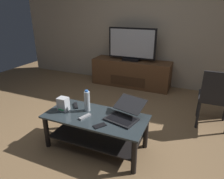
{
  "coord_description": "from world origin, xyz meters",
  "views": [
    {
      "loc": [
        1.02,
        -2.01,
        1.62
      ],
      "look_at": [
        0.0,
        0.34,
        0.59
      ],
      "focal_mm": 32.42,
      "sensor_mm": 36.0,
      "label": 1
    }
  ],
  "objects_px": {
    "coffee_table": "(96,126)",
    "dining_chair": "(216,96)",
    "water_bottle_near": "(87,101)",
    "laptop": "(125,113)",
    "cell_phone": "(100,126)",
    "television": "(132,45)",
    "tv_remote": "(76,106)",
    "soundbar_remote": "(85,117)",
    "router_box": "(63,104)",
    "media_cabinet": "(131,73)"
  },
  "relations": [
    {
      "from": "television",
      "to": "laptop",
      "type": "xyz_separation_m",
      "value": [
        0.64,
        -2.12,
        -0.4
      ]
    },
    {
      "from": "laptop",
      "to": "tv_remote",
      "type": "xyz_separation_m",
      "value": [
        -0.68,
        0.02,
        -0.05
      ]
    },
    {
      "from": "laptop",
      "to": "soundbar_remote",
      "type": "xyz_separation_m",
      "value": [
        -0.43,
        -0.19,
        -0.05
      ]
    },
    {
      "from": "cell_phone",
      "to": "router_box",
      "type": "bearing_deg",
      "value": -158.84
    },
    {
      "from": "coffee_table",
      "to": "television",
      "type": "relative_size",
      "value": 1.2
    },
    {
      "from": "coffee_table",
      "to": "soundbar_remote",
      "type": "xyz_separation_m",
      "value": [
        -0.09,
        -0.08,
        0.15
      ]
    },
    {
      "from": "router_box",
      "to": "tv_remote",
      "type": "distance_m",
      "value": 0.19
    },
    {
      "from": "water_bottle_near",
      "to": "cell_phone",
      "type": "bearing_deg",
      "value": -40.71
    },
    {
      "from": "router_box",
      "to": "cell_phone",
      "type": "distance_m",
      "value": 0.6
    },
    {
      "from": "coffee_table",
      "to": "tv_remote",
      "type": "bearing_deg",
      "value": 161.06
    },
    {
      "from": "water_bottle_near",
      "to": "soundbar_remote",
      "type": "bearing_deg",
      "value": -70.04
    },
    {
      "from": "television",
      "to": "laptop",
      "type": "height_order",
      "value": "television"
    },
    {
      "from": "media_cabinet",
      "to": "soundbar_remote",
      "type": "xyz_separation_m",
      "value": [
        0.21,
        -2.33,
        0.16
      ]
    },
    {
      "from": "water_bottle_near",
      "to": "laptop",
      "type": "bearing_deg",
      "value": 2.86
    },
    {
      "from": "water_bottle_near",
      "to": "cell_phone",
      "type": "xyz_separation_m",
      "value": [
        0.3,
        -0.26,
        -0.12
      ]
    },
    {
      "from": "laptop",
      "to": "dining_chair",
      "type": "bearing_deg",
      "value": 44.52
    },
    {
      "from": "television",
      "to": "tv_remote",
      "type": "xyz_separation_m",
      "value": [
        -0.05,
        -2.1,
        -0.45
      ]
    },
    {
      "from": "dining_chair",
      "to": "water_bottle_near",
      "type": "bearing_deg",
      "value": -145.94
    },
    {
      "from": "cell_phone",
      "to": "tv_remote",
      "type": "xyz_separation_m",
      "value": [
        -0.5,
        0.3,
        0.01
      ]
    },
    {
      "from": "laptop",
      "to": "router_box",
      "type": "distance_m",
      "value": 0.77
    },
    {
      "from": "coffee_table",
      "to": "water_bottle_near",
      "type": "bearing_deg",
      "value": 152.56
    },
    {
      "from": "coffee_table",
      "to": "cell_phone",
      "type": "relative_size",
      "value": 8.71
    },
    {
      "from": "television",
      "to": "router_box",
      "type": "relative_size",
      "value": 6.03
    },
    {
      "from": "coffee_table",
      "to": "media_cabinet",
      "type": "relative_size",
      "value": 0.72
    },
    {
      "from": "media_cabinet",
      "to": "router_box",
      "type": "distance_m",
      "value": 2.29
    },
    {
      "from": "television",
      "to": "cell_phone",
      "type": "relative_size",
      "value": 7.27
    },
    {
      "from": "television",
      "to": "router_box",
      "type": "distance_m",
      "value": 2.29
    },
    {
      "from": "water_bottle_near",
      "to": "tv_remote",
      "type": "bearing_deg",
      "value": 168.24
    },
    {
      "from": "laptop",
      "to": "coffee_table",
      "type": "bearing_deg",
      "value": -162.62
    },
    {
      "from": "router_box",
      "to": "television",
      "type": "bearing_deg",
      "value": 86.78
    },
    {
      "from": "cell_phone",
      "to": "water_bottle_near",
      "type": "bearing_deg",
      "value": 175.0
    },
    {
      "from": "dining_chair",
      "to": "laptop",
      "type": "bearing_deg",
      "value": -135.48
    },
    {
      "from": "laptop",
      "to": "tv_remote",
      "type": "distance_m",
      "value": 0.69
    },
    {
      "from": "dining_chair",
      "to": "television",
      "type": "bearing_deg",
      "value": 144.72
    },
    {
      "from": "coffee_table",
      "to": "dining_chair",
      "type": "bearing_deg",
      "value": 39.18
    },
    {
      "from": "laptop",
      "to": "cell_phone",
      "type": "xyz_separation_m",
      "value": [
        -0.18,
        -0.28,
        -0.05
      ]
    },
    {
      "from": "dining_chair",
      "to": "laptop",
      "type": "distance_m",
      "value": 1.39
    },
    {
      "from": "television",
      "to": "router_box",
      "type": "xyz_separation_m",
      "value": [
        -0.13,
        -2.25,
        -0.38
      ]
    },
    {
      "from": "media_cabinet",
      "to": "tv_remote",
      "type": "distance_m",
      "value": 2.13
    },
    {
      "from": "dining_chair",
      "to": "tv_remote",
      "type": "relative_size",
      "value": 5.41
    },
    {
      "from": "router_box",
      "to": "soundbar_remote",
      "type": "distance_m",
      "value": 0.35
    },
    {
      "from": "television",
      "to": "soundbar_remote",
      "type": "bearing_deg",
      "value": -84.81
    },
    {
      "from": "laptop",
      "to": "cell_phone",
      "type": "relative_size",
      "value": 3.49
    },
    {
      "from": "television",
      "to": "laptop",
      "type": "distance_m",
      "value": 2.25
    },
    {
      "from": "coffee_table",
      "to": "laptop",
      "type": "height_order",
      "value": "laptop"
    },
    {
      "from": "laptop",
      "to": "soundbar_remote",
      "type": "height_order",
      "value": "laptop"
    },
    {
      "from": "cell_phone",
      "to": "tv_remote",
      "type": "bearing_deg",
      "value": -175.26
    },
    {
      "from": "tv_remote",
      "to": "laptop",
      "type": "bearing_deg",
      "value": -40.7
    },
    {
      "from": "media_cabinet",
      "to": "laptop",
      "type": "height_order",
      "value": "laptop"
    },
    {
      "from": "coffee_table",
      "to": "dining_chair",
      "type": "height_order",
      "value": "dining_chair"
    }
  ]
}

